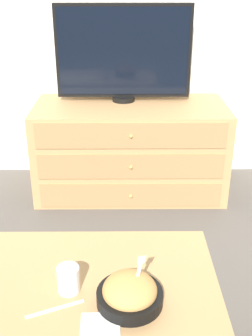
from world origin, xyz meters
The scene contains 8 objects.
ground_plane centered at (0.00, 0.00, 0.00)m, with size 12.00×12.00×0.00m, color #56514C.
dresser centered at (-0.05, -0.32, 0.30)m, with size 1.24×0.59×0.60m.
tv centered at (-0.09, -0.21, 0.91)m, with size 0.86×0.15×0.61m.
coffee_table centered at (-0.29, -1.78, 0.36)m, with size 1.04×0.65×0.41m.
takeout_bowl centered at (-0.08, -1.86, 0.44)m, with size 0.22×0.22×0.20m.
drink_cup centered at (-0.28, -1.80, 0.45)m, with size 0.08×0.08×0.09m.
napkin centered at (-0.17, -1.97, 0.41)m, with size 0.12×0.12×0.00m.
knife centered at (-0.31, -1.89, 0.41)m, with size 0.18×0.08×0.01m.
Camera 1 is at (-0.09, -2.92, 1.39)m, focal length 45.00 mm.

